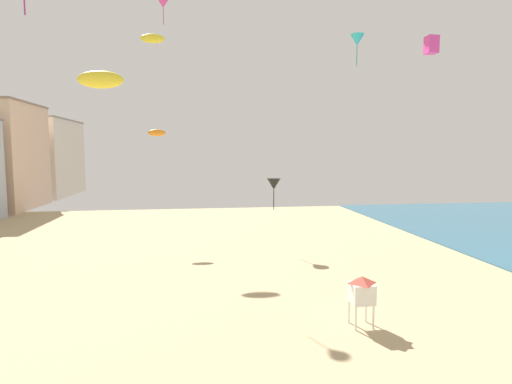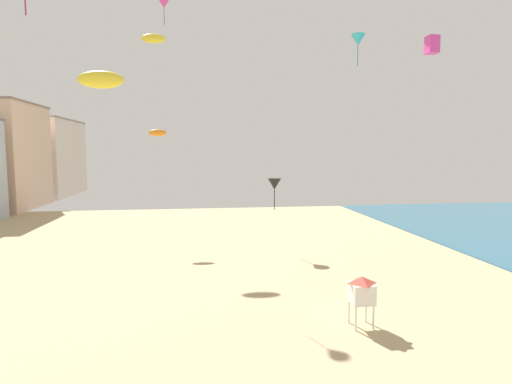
{
  "view_description": "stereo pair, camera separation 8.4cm",
  "coord_description": "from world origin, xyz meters",
  "px_view_note": "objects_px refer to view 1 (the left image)",
  "views": [
    {
      "loc": [
        -1.39,
        -2.78,
        8.71
      ],
      "look_at": [
        1.5,
        17.86,
        6.64
      ],
      "focal_mm": 28.86,
      "sensor_mm": 36.0,
      "label": 1
    },
    {
      "loc": [
        -1.31,
        -2.79,
        8.71
      ],
      "look_at": [
        1.5,
        17.86,
        6.64
      ],
      "focal_mm": 28.86,
      "sensor_mm": 36.0,
      "label": 2
    }
  ],
  "objects_px": {
    "kite_yellow_parafoil_2": "(153,38)",
    "kite_magenta_box": "(431,45)",
    "kite_magenta_delta": "(163,3)",
    "kite_orange_parafoil": "(157,133)",
    "lifeguard_stand": "(362,290)",
    "kite_cyan_delta": "(357,40)",
    "kite_yellow_parafoil": "(101,80)",
    "kite_black_delta": "(274,184)"
  },
  "relations": [
    {
      "from": "kite_yellow_parafoil_2",
      "to": "kite_magenta_box",
      "type": "relative_size",
      "value": 2.19
    },
    {
      "from": "kite_magenta_delta",
      "to": "kite_orange_parafoil",
      "type": "xyz_separation_m",
      "value": [
        -1.26,
        5.11,
        -10.48
      ]
    },
    {
      "from": "kite_orange_parafoil",
      "to": "kite_magenta_delta",
      "type": "bearing_deg",
      "value": -76.15
    },
    {
      "from": "lifeguard_stand",
      "to": "kite_orange_parafoil",
      "type": "height_order",
      "value": "kite_orange_parafoil"
    },
    {
      "from": "kite_cyan_delta",
      "to": "kite_yellow_parafoil_2",
      "type": "height_order",
      "value": "kite_yellow_parafoil_2"
    },
    {
      "from": "kite_yellow_parafoil",
      "to": "kite_magenta_box",
      "type": "height_order",
      "value": "kite_magenta_box"
    },
    {
      "from": "kite_magenta_delta",
      "to": "kite_magenta_box",
      "type": "bearing_deg",
      "value": -35.01
    },
    {
      "from": "kite_cyan_delta",
      "to": "kite_yellow_parafoil_2",
      "type": "distance_m",
      "value": 19.7
    },
    {
      "from": "kite_cyan_delta",
      "to": "kite_orange_parafoil",
      "type": "height_order",
      "value": "kite_cyan_delta"
    },
    {
      "from": "kite_orange_parafoil",
      "to": "kite_cyan_delta",
      "type": "bearing_deg",
      "value": -20.55
    },
    {
      "from": "kite_yellow_parafoil_2",
      "to": "kite_magenta_box",
      "type": "xyz_separation_m",
      "value": [
        18.68,
        -18.36,
        -4.53
      ]
    },
    {
      "from": "kite_yellow_parafoil_2",
      "to": "kite_magenta_box",
      "type": "bearing_deg",
      "value": -44.5
    },
    {
      "from": "lifeguard_stand",
      "to": "kite_orange_parafoil",
      "type": "relative_size",
      "value": 1.49
    },
    {
      "from": "kite_yellow_parafoil_2",
      "to": "lifeguard_stand",
      "type": "bearing_deg",
      "value": -62.84
    },
    {
      "from": "lifeguard_stand",
      "to": "kite_yellow_parafoil_2",
      "type": "xyz_separation_m",
      "value": [
        -12.25,
        23.87,
        17.95
      ]
    },
    {
      "from": "kite_magenta_delta",
      "to": "kite_black_delta",
      "type": "relative_size",
      "value": 0.76
    },
    {
      "from": "kite_orange_parafoil",
      "to": "kite_magenta_box",
      "type": "height_order",
      "value": "kite_magenta_box"
    },
    {
      "from": "kite_magenta_delta",
      "to": "kite_yellow_parafoil",
      "type": "bearing_deg",
      "value": -99.78
    },
    {
      "from": "kite_orange_parafoil",
      "to": "kite_magenta_box",
      "type": "xyz_separation_m",
      "value": [
        18.37,
        -17.1,
        4.74
      ]
    },
    {
      "from": "lifeguard_stand",
      "to": "kite_yellow_parafoil_2",
      "type": "distance_m",
      "value": 32.28
    },
    {
      "from": "kite_yellow_parafoil_2",
      "to": "kite_magenta_delta",
      "type": "bearing_deg",
      "value": -76.18
    },
    {
      "from": "kite_magenta_delta",
      "to": "kite_orange_parafoil",
      "type": "bearing_deg",
      "value": 103.85
    },
    {
      "from": "kite_yellow_parafoil",
      "to": "kite_black_delta",
      "type": "xyz_separation_m",
      "value": [
        11.56,
        12.3,
        -6.63
      ]
    },
    {
      "from": "kite_yellow_parafoil",
      "to": "kite_orange_parafoil",
      "type": "distance_m",
      "value": 18.62
    },
    {
      "from": "kite_yellow_parafoil",
      "to": "kite_magenta_box",
      "type": "bearing_deg",
      "value": 4.09
    },
    {
      "from": "kite_cyan_delta",
      "to": "kite_yellow_parafoil_2",
      "type": "xyz_separation_m",
      "value": [
        -17.98,
        7.88,
        1.55
      ]
    },
    {
      "from": "kite_magenta_delta",
      "to": "kite_black_delta",
      "type": "distance_m",
      "value": 17.79
    },
    {
      "from": "kite_orange_parafoil",
      "to": "kite_yellow_parafoil_2",
      "type": "relative_size",
      "value": 0.73
    },
    {
      "from": "kite_magenta_delta",
      "to": "kite_yellow_parafoil_2",
      "type": "distance_m",
      "value": 6.67
    },
    {
      "from": "lifeguard_stand",
      "to": "kite_black_delta",
      "type": "distance_m",
      "value": 16.96
    },
    {
      "from": "kite_magenta_delta",
      "to": "kite_black_delta",
      "type": "height_order",
      "value": "kite_magenta_delta"
    },
    {
      "from": "kite_yellow_parafoil",
      "to": "kite_cyan_delta",
      "type": "bearing_deg",
      "value": 32.36
    },
    {
      "from": "lifeguard_stand",
      "to": "kite_magenta_delta",
      "type": "height_order",
      "value": "kite_magenta_delta"
    },
    {
      "from": "kite_black_delta",
      "to": "lifeguard_stand",
      "type": "bearing_deg",
      "value": -85.04
    },
    {
      "from": "kite_cyan_delta",
      "to": "kite_magenta_delta",
      "type": "bearing_deg",
      "value": 174.73
    },
    {
      "from": "kite_cyan_delta",
      "to": "kite_black_delta",
      "type": "relative_size",
      "value": 0.97
    },
    {
      "from": "lifeguard_stand",
      "to": "kite_yellow_parafoil",
      "type": "relative_size",
      "value": 1.08
    },
    {
      "from": "kite_yellow_parafoil",
      "to": "kite_magenta_box",
      "type": "xyz_separation_m",
      "value": [
        19.42,
        1.39,
        2.79
      ]
    },
    {
      "from": "lifeguard_stand",
      "to": "kite_magenta_delta",
      "type": "distance_m",
      "value": 28.06
    },
    {
      "from": "kite_cyan_delta",
      "to": "kite_black_delta",
      "type": "height_order",
      "value": "kite_cyan_delta"
    },
    {
      "from": "kite_magenta_delta",
      "to": "kite_orange_parafoil",
      "type": "relative_size",
      "value": 1.22
    },
    {
      "from": "kite_yellow_parafoil",
      "to": "kite_yellow_parafoil_2",
      "type": "distance_m",
      "value": 21.07
    }
  ]
}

